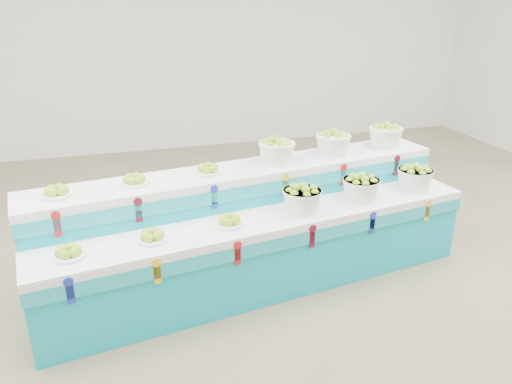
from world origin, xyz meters
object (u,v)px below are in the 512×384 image
plate_upper_mid (134,179)px  basket_upper_right (385,135)px  display_stand (256,228)px  basket_lower_left (302,198)px

plate_upper_mid → basket_upper_right: 2.62m
display_stand → plate_upper_mid: plate_upper_mid is taller
basket_upper_right → basket_lower_left: bearing=-150.3°
basket_upper_right → display_stand: bearing=-162.8°
basket_lower_left → basket_upper_right: size_ratio=1.00×
basket_lower_left → display_stand: bearing=151.8°
display_stand → basket_upper_right: basket_upper_right is taller
display_stand → plate_upper_mid: bearing=166.3°
display_stand → basket_lower_left: 0.53m
display_stand → plate_upper_mid: 1.18m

